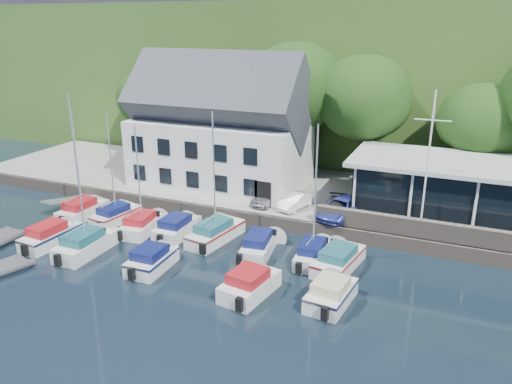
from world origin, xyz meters
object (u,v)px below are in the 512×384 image
harbor_building (220,133)px  club_pavilion (445,188)px  car_dgrey (335,208)px  boat_r1_3 (177,226)px  flagpole (428,164)px  boat_r2_2 (152,258)px  boat_r1_2 (138,174)px  dinghy_1 (2,267)px  boat_r1_1 (112,169)px  boat_r2_3 (250,282)px  boat_r1_6 (315,198)px  boat_r1_7 (339,257)px  boat_r1_4 (214,177)px  boat_r2_1 (79,183)px  boat_r1_0 (77,160)px  car_blue (341,207)px  car_white (296,201)px  boat_r2_4 (331,291)px  car_silver (269,196)px  boat_r1_5 (259,242)px  boat_r2_0 (51,233)px

harbor_building → club_pavilion: bearing=-1.6°
car_dgrey → boat_r1_3: car_dgrey is taller
flagpole → boat_r2_2: (-14.48, -9.92, -4.91)m
boat_r1_2 → dinghy_1: boat_r1_2 is taller
boat_r1_1 → dinghy_1: bearing=-88.1°
boat_r1_3 → boat_r2_3: size_ratio=1.05×
boat_r1_6 → boat_r1_7: bearing=-16.8°
boat_r1_4 → boat_r2_1: size_ratio=0.96×
harbor_building → boat_r1_1: harbor_building is taller
boat_r1_7 → boat_r2_2: boat_r2_2 is taller
boat_r2_3 → boat_r1_0: bearing=170.9°
boat_r2_1 → car_dgrey: bearing=36.4°
boat_r2_3 → boat_r2_2: bearing=-174.5°
flagpole → club_pavilion: bearing=72.2°
boat_r1_2 → boat_r1_6: bearing=-6.4°
car_dgrey → boat_r1_7: (1.83, -5.97, -0.84)m
boat_r1_3 → boat_r2_1: size_ratio=0.59×
boat_r1_2 → boat_r2_3: bearing=-33.2°
car_blue → car_white: bearing=-171.7°
boat_r1_0 → boat_r2_1: (4.45, -4.75, 0.23)m
harbor_building → boat_r2_2: harbor_building is taller
car_dgrey → boat_r1_1: size_ratio=0.47×
boat_r2_4 → harbor_building: bearing=140.5°
harbor_building → flagpole: flagpole is taller
boat_r1_3 → dinghy_1: bearing=-127.5°
boat_r1_6 → boat_r2_1: 14.59m
boat_r1_0 → boat_r2_2: boat_r1_0 is taller
harbor_building → club_pavilion: harbor_building is taller
boat_r1_3 → boat_r1_7: 11.60m
club_pavilion → car_silver: size_ratio=3.73×
boat_r1_0 → boat_r1_1: bearing=9.1°
car_dgrey → boat_r1_5: bearing=-127.9°
boat_r1_4 → dinghy_1: 13.88m
car_white → boat_r1_0: bearing=-142.0°
boat_r1_5 → boat_r2_1: 11.92m
car_white → boat_r2_1: 15.36m
car_white → boat_r1_5: bearing=-76.8°
car_dgrey → boat_r2_1: (-13.70, -10.31, 3.23)m
flagpole → boat_r2_2: 18.23m
boat_r1_2 → boat_r1_6: (12.52, 0.39, -0.11)m
boat_r2_4 → dinghy_1: boat_r2_4 is taller
harbor_building → boat_r1_0: bearing=-128.6°
car_white → boat_r1_5: (-0.39, -6.10, -0.87)m
car_silver → boat_r1_1: 11.75m
car_white → dinghy_1: car_white is taller
boat_r1_7 → boat_r2_0: 19.11m
boat_r1_4 → boat_r1_6: boat_r1_4 is taller
car_silver → boat_r1_2: 9.91m
car_blue → boat_r2_1: 17.73m
boat_r1_7 → dinghy_1: bearing=-146.6°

